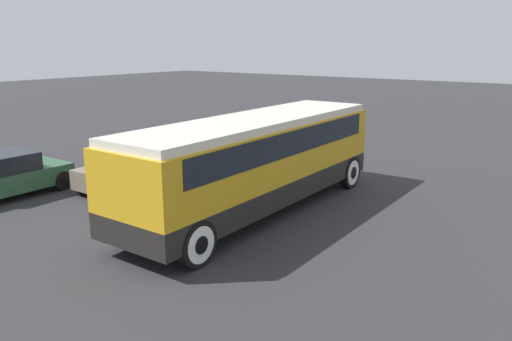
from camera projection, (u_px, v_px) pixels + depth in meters
ground_plane at (256, 212)px, 15.33m from camera, size 120.00×120.00×0.00m
tour_bus at (258, 155)px, 14.97m from camera, size 10.10×2.64×2.92m
parked_car_near at (138, 167)px, 17.95m from camera, size 4.47×1.96×1.41m
parked_car_mid at (4, 176)px, 16.69m from camera, size 4.05×1.97×1.49m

